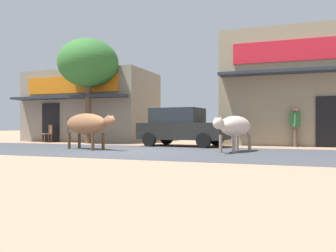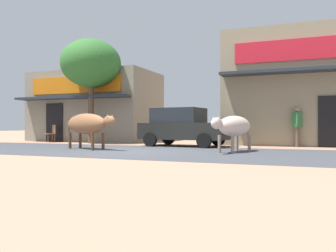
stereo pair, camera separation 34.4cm
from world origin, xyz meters
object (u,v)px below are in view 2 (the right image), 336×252
at_px(parked_hatchback_car, 183,127).
at_px(cafe_chair_near_tree, 52,133).
at_px(cow_far_dark, 234,126).
at_px(pedestrian_by_shop, 297,123).
at_px(cow_near_brown, 87,124).
at_px(roadside_tree, 91,64).

relative_size(parked_hatchback_car, cafe_chair_near_tree, 4.22).
bearing_deg(cow_far_dark, parked_hatchback_car, 136.70).
bearing_deg(pedestrian_by_shop, parked_hatchback_car, -165.45).
distance_m(cow_near_brown, cafe_chair_near_tree, 6.35).
xyz_separation_m(roadside_tree, cafe_chair_near_tree, (-2.56, 0.15, -3.46)).
relative_size(roadside_tree, cow_near_brown, 1.86).
height_order(roadside_tree, pedestrian_by_shop, roadside_tree).
distance_m(parked_hatchback_car, pedestrian_by_shop, 4.76).
bearing_deg(cow_near_brown, parked_hatchback_car, 49.64).
height_order(cow_near_brown, cafe_chair_near_tree, cow_near_brown).
distance_m(parked_hatchback_car, cow_near_brown, 4.17).
bearing_deg(roadside_tree, cafe_chair_near_tree, 176.74).
xyz_separation_m(cow_near_brown, pedestrian_by_shop, (7.30, 4.37, 0.03)).
relative_size(roadside_tree, cow_far_dark, 2.09).
distance_m(roadside_tree, cafe_chair_near_tree, 4.31).
xyz_separation_m(cow_near_brown, cafe_chair_near_tree, (-4.95, 3.96, -0.43)).
height_order(parked_hatchback_car, pedestrian_by_shop, pedestrian_by_shop).
distance_m(cow_near_brown, pedestrian_by_shop, 8.51).
bearing_deg(cow_near_brown, cow_far_dark, 6.77).
height_order(cow_far_dark, pedestrian_by_shop, pedestrian_by_shop).
xyz_separation_m(cow_near_brown, cow_far_dark, (5.39, 0.64, -0.08)).
bearing_deg(cow_far_dark, roadside_tree, 157.81).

